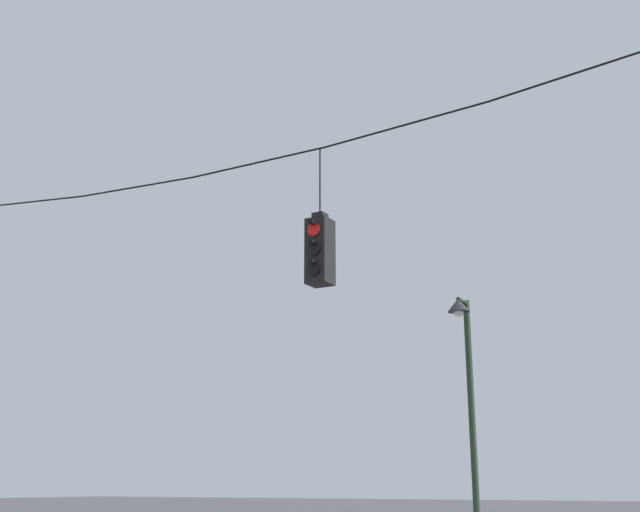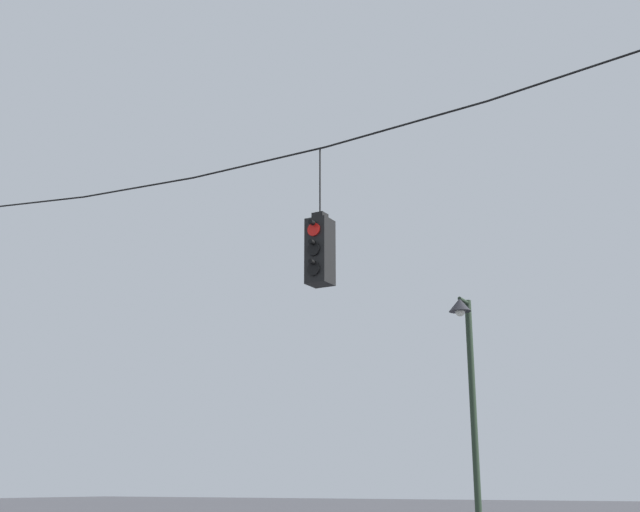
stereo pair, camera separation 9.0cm
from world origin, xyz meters
TOP-DOWN VIEW (x-y plane):
  - span_wire at (-0.00, 0.21)m, footprint 17.83×0.03m
  - traffic_light_near_left_pole at (1.17, 0.21)m, footprint 0.34×0.58m
  - street_lamp at (1.93, 4.25)m, footprint 0.40×0.70m

SIDE VIEW (x-z plane):
  - street_lamp at x=1.93m, z-range 0.93..6.19m
  - traffic_light_near_left_pole at x=1.17m, z-range 4.20..6.34m
  - span_wire at x=0.00m, z-range 6.76..7.53m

